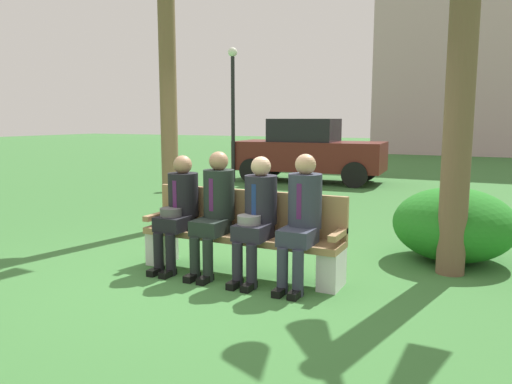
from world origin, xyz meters
TOP-DOWN VIEW (x-y plane):
  - ground_plane at (0.00, 0.00)m, footprint 80.00×80.00m
  - park_bench at (0.23, 0.26)m, footprint 2.26×0.44m
  - seated_man_leftmost at (-0.50, 0.12)m, footprint 0.34×0.72m
  - seated_man_centerleft at (-0.03, 0.13)m, footprint 0.34×0.72m
  - seated_man_centerright at (0.47, 0.12)m, footprint 0.34×0.72m
  - seated_man_rightmost at (0.97, 0.13)m, footprint 0.34×0.72m
  - shrub_near_bench at (2.26, 1.77)m, footprint 1.40×1.28m
  - parked_car_near at (-1.90, 8.19)m, footprint 3.99×1.92m
  - street_lamp at (-3.68, 7.25)m, footprint 0.24×0.24m

SIDE VIEW (x-z plane):
  - ground_plane at x=0.00m, z-range 0.00..0.00m
  - park_bench at x=0.23m, z-range -0.02..0.88m
  - shrub_near_bench at x=2.26m, z-range 0.00..0.88m
  - seated_man_leftmost at x=-0.50m, z-range 0.07..1.34m
  - seated_man_centerright at x=0.47m, z-range 0.07..1.36m
  - seated_man_centerleft at x=-0.03m, z-range 0.08..1.40m
  - seated_man_rightmost at x=0.97m, z-range 0.08..1.41m
  - parked_car_near at x=-1.90m, z-range 0.00..1.68m
  - street_lamp at x=-3.68m, z-range 0.40..3.91m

